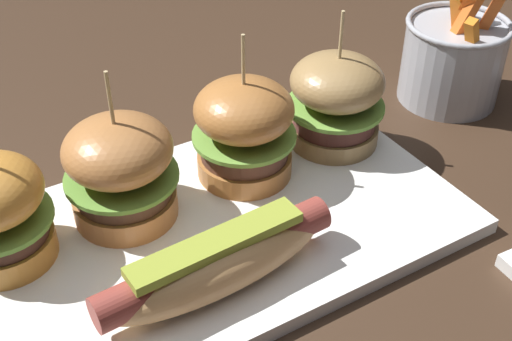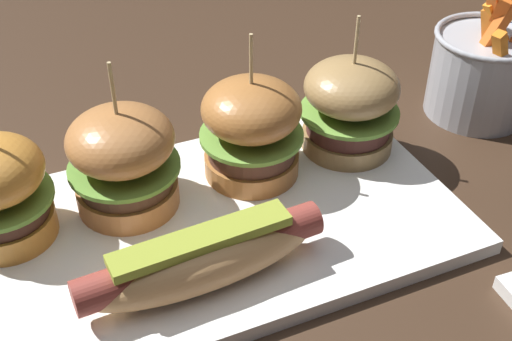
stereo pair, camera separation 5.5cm
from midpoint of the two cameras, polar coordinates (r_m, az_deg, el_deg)
ground_plane at (r=0.57m, az=-1.08°, el=-5.42°), size 3.00×3.00×0.00m
platter_main at (r=0.57m, az=-1.09°, el=-4.90°), size 0.42×0.24×0.01m
hot_dog at (r=0.50m, az=-1.38°, el=-7.64°), size 0.19×0.06×0.05m
slider_center_left at (r=0.56m, az=-8.46°, el=0.82°), size 0.09×0.09×0.14m
slider_center_right at (r=0.59m, az=2.29°, el=3.50°), size 0.09×0.09×0.14m
slider_far_right at (r=0.63m, az=10.49°, el=5.38°), size 0.09×0.09×0.13m
fries_bucket at (r=0.75m, az=20.76°, el=7.89°), size 0.11×0.11×0.14m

